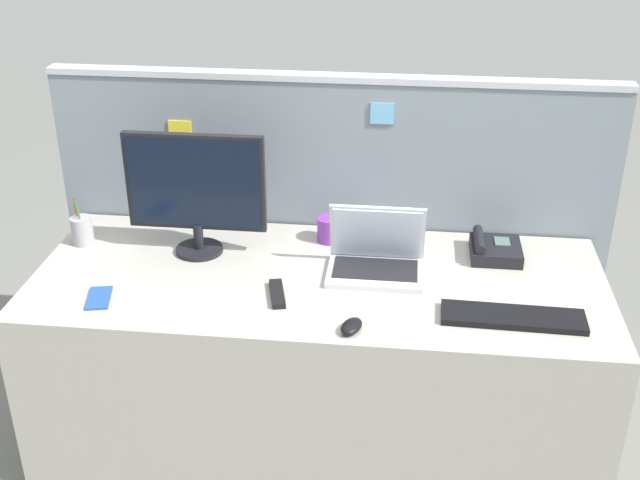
{
  "coord_description": "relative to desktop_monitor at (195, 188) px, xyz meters",
  "views": [
    {
      "loc": [
        0.29,
        -2.45,
        2.11
      ],
      "look_at": [
        0.0,
        0.05,
        0.83
      ],
      "focal_mm": 45.27,
      "sensor_mm": 36.0,
      "label": 1
    }
  ],
  "objects": [
    {
      "name": "ground_plane",
      "position": [
        0.46,
        -0.15,
        -0.97
      ],
      "size": [
        10.0,
        10.0,
        0.0
      ],
      "primitive_type": "plane",
      "color": "slate"
    },
    {
      "name": "cell_phone_blue_case",
      "position": [
        -0.25,
        -0.38,
        -0.25
      ],
      "size": [
        0.1,
        0.16,
        0.01
      ],
      "primitive_type": "cube",
      "rotation": [
        0.0,
        0.0,
        0.22
      ],
      "color": "blue",
      "rests_on": "desk"
    },
    {
      "name": "computer_mouse_right_hand",
      "position": [
        0.61,
        -0.48,
        -0.24
      ],
      "size": [
        0.09,
        0.11,
        0.03
      ],
      "primitive_type": "ellipsoid",
      "rotation": [
        0.0,
        0.0,
        -0.33
      ],
      "color": "black",
      "rests_on": "desk"
    },
    {
      "name": "coffee_mug",
      "position": [
        0.47,
        0.14,
        -0.21
      ],
      "size": [
        0.13,
        0.09,
        0.1
      ],
      "color": "purple",
      "rests_on": "desk"
    },
    {
      "name": "laptop",
      "position": [
        0.66,
        -0.08,
        -0.19
      ],
      "size": [
        0.34,
        0.23,
        0.25
      ],
      "color": "silver",
      "rests_on": "desk"
    },
    {
      "name": "tv_remote",
      "position": [
        0.34,
        -0.3,
        -0.24
      ],
      "size": [
        0.08,
        0.18,
        0.02
      ],
      "primitive_type": "cube",
      "rotation": [
        0.0,
        0.0,
        0.24
      ],
      "color": "black",
      "rests_on": "desk"
    },
    {
      "name": "desk_phone",
      "position": [
        1.09,
        0.08,
        -0.23
      ],
      "size": [
        0.18,
        0.2,
        0.08
      ],
      "color": "black",
      "rests_on": "desk"
    },
    {
      "name": "desktop_monitor",
      "position": [
        0.0,
        0.0,
        0.0
      ],
      "size": [
        0.51,
        0.17,
        0.46
      ],
      "color": "black",
      "rests_on": "desk"
    },
    {
      "name": "keyboard_main",
      "position": [
        1.12,
        -0.36,
        -0.24
      ],
      "size": [
        0.46,
        0.14,
        0.02
      ],
      "primitive_type": "cube",
      "rotation": [
        0.0,
        0.0,
        -0.03
      ],
      "color": "black",
      "rests_on": "desk"
    },
    {
      "name": "cubicle_divider",
      "position": [
        0.46,
        0.3,
        -0.31
      ],
      "size": [
        2.17,
        0.07,
        1.32
      ],
      "color": "gray",
      "rests_on": "ground_plane"
    },
    {
      "name": "desk",
      "position": [
        0.46,
        -0.15,
        -0.61
      ],
      "size": [
        2.01,
        0.82,
        0.71
      ],
      "primitive_type": "cube",
      "color": "#ADA89E",
      "rests_on": "ground_plane"
    },
    {
      "name": "pen_cup",
      "position": [
        -0.45,
        0.01,
        -0.2
      ],
      "size": [
        0.08,
        0.08,
        0.18
      ],
      "color": "#99999E",
      "rests_on": "desk"
    }
  ]
}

